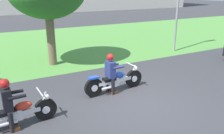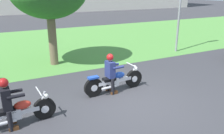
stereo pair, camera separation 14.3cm
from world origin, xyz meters
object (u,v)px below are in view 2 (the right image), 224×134
at_px(motorcycle_lead, 115,81).
at_px(rider_lead, 111,70).
at_px(rider_follow, 7,99).
at_px(motorcycle_follow, 16,113).

distance_m(motorcycle_lead, rider_lead, 0.46).
bearing_deg(rider_follow, motorcycle_follow, -0.87).
bearing_deg(motorcycle_follow, motorcycle_lead, 9.79).
height_order(rider_lead, motorcycle_follow, rider_lead).
bearing_deg(rider_lead, motorcycle_follow, -169.65).
bearing_deg(motorcycle_lead, rider_lead, 179.20).
xyz_separation_m(motorcycle_lead, rider_lead, (-0.17, -0.01, 0.42)).
bearing_deg(rider_lead, motorcycle_lead, -0.80).
relative_size(motorcycle_lead, motorcycle_follow, 1.10).
bearing_deg(motorcycle_follow, rider_follow, 179.13).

